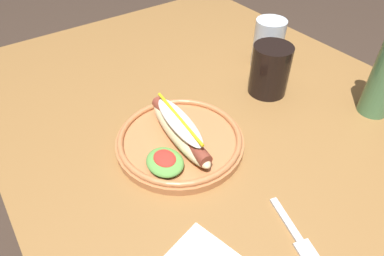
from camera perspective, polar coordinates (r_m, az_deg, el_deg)
dining_table at (r=0.79m, az=7.79°, el=-5.24°), size 1.38×0.92×0.74m
hot_dog_plate at (r=0.67m, az=-2.21°, el=-1.75°), size 0.26×0.26×0.08m
fork at (r=0.58m, az=17.11°, el=-16.79°), size 0.12×0.05×0.00m
soda_cup at (r=0.82m, az=13.09°, el=9.59°), size 0.09×0.09×0.12m
water_cup at (r=0.92m, az=12.80°, el=13.72°), size 0.08×0.08×0.13m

